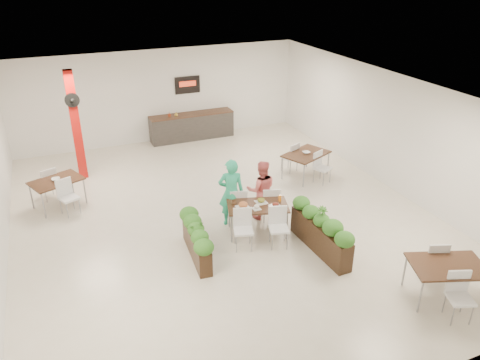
# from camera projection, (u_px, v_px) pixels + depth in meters

# --- Properties ---
(ground) EXTENTS (12.00, 12.00, 0.00)m
(ground) POSITION_uv_depth(u_px,v_px,m) (222.00, 215.00, 11.93)
(ground) COLOR beige
(ground) RESTS_ON ground
(room_shell) EXTENTS (10.10, 12.10, 3.22)m
(room_shell) POSITION_uv_depth(u_px,v_px,m) (221.00, 142.00, 11.07)
(room_shell) COLOR white
(room_shell) RESTS_ON ground
(red_column) EXTENTS (0.40, 0.41, 3.20)m
(red_column) POSITION_uv_depth(u_px,v_px,m) (76.00, 125.00, 13.32)
(red_column) COLOR #AE100B
(red_column) RESTS_ON ground
(service_counter) EXTENTS (3.00, 0.64, 2.20)m
(service_counter) POSITION_uv_depth(u_px,v_px,m) (192.00, 126.00, 16.77)
(service_counter) COLOR #2D2A28
(service_counter) RESTS_ON ground
(main_table) EXTENTS (1.64, 1.90, 0.92)m
(main_table) POSITION_uv_depth(u_px,v_px,m) (257.00, 210.00, 10.90)
(main_table) COLOR #321F10
(main_table) RESTS_ON ground
(diner_man) EXTENTS (0.72, 0.57, 1.71)m
(diner_man) POSITION_uv_depth(u_px,v_px,m) (231.00, 192.00, 11.21)
(diner_man) COLOR #29B585
(diner_man) RESTS_ON ground
(diner_woman) EXTENTS (0.88, 0.77, 1.53)m
(diner_woman) POSITION_uv_depth(u_px,v_px,m) (261.00, 190.00, 11.53)
(diner_woman) COLOR #ED6969
(diner_woman) RESTS_ON ground
(planter_left) EXTENTS (0.51, 1.74, 0.91)m
(planter_left) POSITION_uv_depth(u_px,v_px,m) (196.00, 237.00, 10.09)
(planter_left) COLOR black
(planter_left) RESTS_ON ground
(planter_right) EXTENTS (0.45, 2.08, 1.09)m
(planter_right) POSITION_uv_depth(u_px,v_px,m) (321.00, 230.00, 10.30)
(planter_right) COLOR black
(planter_right) RESTS_ON ground
(side_table_a) EXTENTS (1.47, 1.66, 0.92)m
(side_table_a) POSITION_uv_depth(u_px,v_px,m) (57.00, 184.00, 12.12)
(side_table_a) COLOR #321F10
(side_table_a) RESTS_ON ground
(side_table_b) EXTENTS (1.59, 1.65, 0.92)m
(side_table_b) POSITION_uv_depth(u_px,v_px,m) (306.00, 157.00, 13.77)
(side_table_b) COLOR #321F10
(side_table_b) RESTS_ON ground
(side_table_c) EXTENTS (1.60, 1.67, 0.92)m
(side_table_c) POSITION_uv_depth(u_px,v_px,m) (447.00, 270.00, 8.79)
(side_table_c) COLOR #321F10
(side_table_c) RESTS_ON ground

